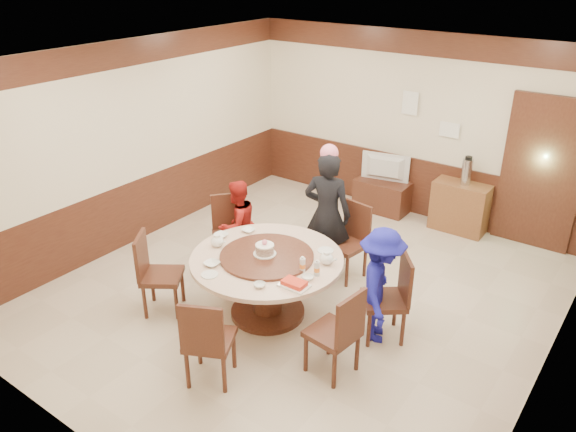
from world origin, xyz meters
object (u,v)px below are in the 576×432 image
Objects in this scene: person_standing at (327,214)px; shrimp_platter at (294,284)px; tv_stand at (382,196)px; person_red at (238,225)px; television at (384,168)px; person_blue at (380,286)px; banquet_table at (267,274)px; birthday_cake at (265,249)px; side_cabinet at (460,207)px; thermos at (467,172)px.

person_standing reaches higher than shrimp_platter.
shrimp_platter is 3.80m from tv_stand.
television is at bearing 172.75° from person_red.
person_blue is 3.37m from tv_stand.
banquet_table is 2.23× the size of television.
banquet_table is 0.31m from birthday_cake.
person_blue is 1.53× the size of tv_stand.
tv_stand is at bearing 172.75° from person_red.
birthday_cake is 0.30× the size of tv_stand.
person_blue is at bearing 16.49° from banquet_table.
person_red reaches higher than shrimp_platter.
birthday_cake is at bearing -177.19° from banquet_table.
person_blue is 5.08× the size of birthday_cake.
television is at bearing 1.65° from person_blue.
person_blue is 3.35m from television.
person_standing is 2.43m from side_cabinet.
person_blue reaches higher than shrimp_platter.
thermos reaches higher than banquet_table.
person_standing is at bearing 88.59° from banquet_table.
banquet_table is at bearing -85.36° from tv_stand.
shrimp_platter is (-0.63, -0.67, 0.13)m from person_blue.
banquet_table is 5.67× the size of shrimp_platter.
banquet_table is 3.53m from side_cabinet.
side_cabinet is 0.57m from thermos.
person_red is 3.15× the size of thermos.
shrimp_platter is at bearing -96.52° from thermos.
tv_stand is 0.47m from television.
television is (-0.00, 0.00, 0.47)m from tv_stand.
person_red is (-1.00, 0.66, 0.07)m from banquet_table.
person_blue is 0.93m from shrimp_platter.
birthday_cake is at bearing 71.66° from person_standing.
person_red reaches higher than banquet_table.
tv_stand is 1.06× the size of side_cabinet.
person_standing is 2.18m from television.
person_blue is 3.05m from thermos.
person_blue is at bearing -63.51° from tv_stand.
shrimp_platter reaches higher than tv_stand.
person_red is 2.81m from tv_stand.
television is at bearing 103.24° from shrimp_platter.
banquet_table is 2.00× the size of tv_stand.
person_standing is (0.03, 1.20, 0.29)m from banquet_table.
person_standing reaches higher than tv_stand.
person_blue is at bearing 16.22° from birthday_cake.
thermos is at bearing 72.97° from birthday_cake.
side_cabinet is at bearing 180.00° from thermos.
birthday_cake is 3.55m from thermos.
shrimp_platter is at bearing -26.54° from birthday_cake.
birthday_cake is (-0.03, -0.00, 0.31)m from banquet_table.
person_red is at bearing -126.05° from side_cabinet.
banquet_table is 6.66× the size of birthday_cake.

